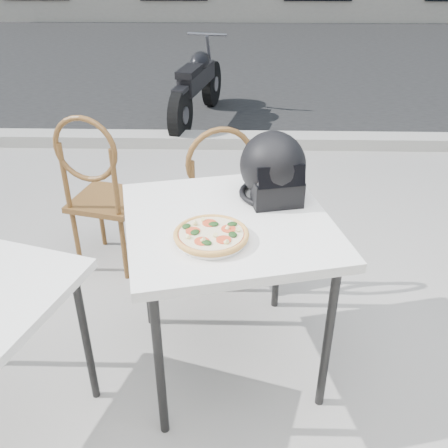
{
  "coord_description": "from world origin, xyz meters",
  "views": [
    {
      "loc": [
        -0.19,
        -1.87,
        1.92
      ],
      "look_at": [
        -0.23,
        -0.11,
        0.89
      ],
      "focal_mm": 40.0,
      "sensor_mm": 36.0,
      "label": 1
    }
  ],
  "objects_px": {
    "cafe_chair_side": "(99,186)",
    "motorcycle": "(197,87)",
    "helmet": "(273,170)",
    "cafe_chair_main": "(216,197)",
    "cafe_table_main": "(228,234)",
    "pizza": "(211,234)",
    "plate": "(211,239)"
  },
  "relations": [
    {
      "from": "cafe_table_main",
      "to": "pizza",
      "type": "distance_m",
      "value": 0.22
    },
    {
      "from": "cafe_table_main",
      "to": "helmet",
      "type": "bearing_deg",
      "value": 46.94
    },
    {
      "from": "cafe_table_main",
      "to": "helmet",
      "type": "distance_m",
      "value": 0.36
    },
    {
      "from": "cafe_chair_side",
      "to": "motorcycle",
      "type": "height_order",
      "value": "cafe_chair_side"
    },
    {
      "from": "plate",
      "to": "helmet",
      "type": "xyz_separation_m",
      "value": [
        0.27,
        0.39,
        0.13
      ]
    },
    {
      "from": "cafe_table_main",
      "to": "cafe_chair_side",
      "type": "bearing_deg",
      "value": 134.47
    },
    {
      "from": "helmet",
      "to": "cafe_chair_side",
      "type": "bearing_deg",
      "value": 136.9
    },
    {
      "from": "cafe_table_main",
      "to": "motorcycle",
      "type": "relative_size",
      "value": 0.59
    },
    {
      "from": "plate",
      "to": "pizza",
      "type": "xyz_separation_m",
      "value": [
        0.0,
        0.0,
        0.02
      ]
    },
    {
      "from": "cafe_chair_main",
      "to": "motorcycle",
      "type": "height_order",
      "value": "cafe_chair_main"
    },
    {
      "from": "cafe_chair_main",
      "to": "cafe_table_main",
      "type": "bearing_deg",
      "value": 78.25
    },
    {
      "from": "cafe_chair_main",
      "to": "cafe_chair_side",
      "type": "bearing_deg",
      "value": -27.29
    },
    {
      "from": "cafe_table_main",
      "to": "motorcycle",
      "type": "bearing_deg",
      "value": 96.31
    },
    {
      "from": "plate",
      "to": "motorcycle",
      "type": "xyz_separation_m",
      "value": [
        -0.35,
        3.94,
        -0.45
      ]
    },
    {
      "from": "pizza",
      "to": "motorcycle",
      "type": "height_order",
      "value": "motorcycle"
    },
    {
      "from": "cafe_table_main",
      "to": "motorcycle",
      "type": "height_order",
      "value": "motorcycle"
    },
    {
      "from": "plate",
      "to": "motorcycle",
      "type": "bearing_deg",
      "value": 95.09
    },
    {
      "from": "pizza",
      "to": "cafe_table_main",
      "type": "bearing_deg",
      "value": 70.01
    },
    {
      "from": "cafe_chair_side",
      "to": "helmet",
      "type": "bearing_deg",
      "value": 163.21
    },
    {
      "from": "helmet",
      "to": "cafe_chair_main",
      "type": "distance_m",
      "value": 0.69
    },
    {
      "from": "pizza",
      "to": "cafe_chair_side",
      "type": "distance_m",
      "value": 1.26
    },
    {
      "from": "helmet",
      "to": "cafe_chair_side",
      "type": "distance_m",
      "value": 1.22
    },
    {
      "from": "helmet",
      "to": "motorcycle",
      "type": "relative_size",
      "value": 0.21
    },
    {
      "from": "cafe_chair_side",
      "to": "motorcycle",
      "type": "distance_m",
      "value": 2.98
    },
    {
      "from": "helmet",
      "to": "motorcycle",
      "type": "bearing_deg",
      "value": 87.58
    },
    {
      "from": "plate",
      "to": "cafe_chair_main",
      "type": "distance_m",
      "value": 0.92
    },
    {
      "from": "cafe_chair_side",
      "to": "motorcycle",
      "type": "relative_size",
      "value": 0.59
    },
    {
      "from": "pizza",
      "to": "cafe_chair_main",
      "type": "height_order",
      "value": "cafe_chair_main"
    },
    {
      "from": "helmet",
      "to": "cafe_chair_main",
      "type": "height_order",
      "value": "helmet"
    },
    {
      "from": "pizza",
      "to": "plate",
      "type": "bearing_deg",
      "value": -93.16
    },
    {
      "from": "plate",
      "to": "cafe_chair_side",
      "type": "xyz_separation_m",
      "value": [
        -0.73,
        0.99,
        -0.26
      ]
    },
    {
      "from": "pizza",
      "to": "helmet",
      "type": "distance_m",
      "value": 0.49
    }
  ]
}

